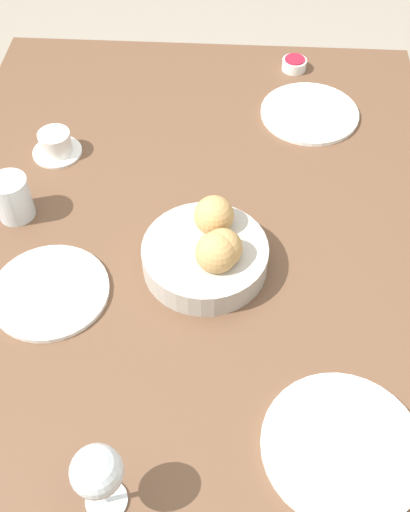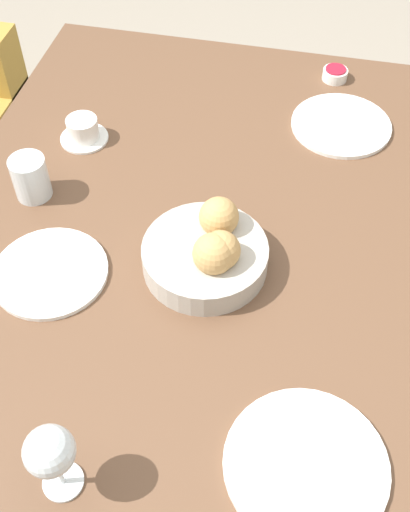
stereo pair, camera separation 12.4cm
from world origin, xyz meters
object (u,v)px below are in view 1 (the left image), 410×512
plate_near_right (310,113)px  jam_bowl_berry (294,64)px  coffee_cup (56,144)px  bread_basket (209,251)px  water_tumbler (12,198)px  plate_near_left (342,447)px  plate_far_center (50,291)px  wine_glass (97,473)px

plate_near_right → jam_bowl_berry: 0.19m
coffee_cup → bread_basket: bearing=-130.5°
water_tumbler → plate_near_right: bearing=-59.5°
water_tumbler → bread_basket: bearing=-105.8°
bread_basket → coffee_cup: bearing=49.5°
plate_near_right → jam_bowl_berry: (0.19, 0.03, 0.01)m
coffee_cup → plate_near_left: bearing=-138.4°
plate_near_right → jam_bowl_berry: jam_bowl_berry is taller
water_tumbler → plate_far_center: bearing=-150.6°
bread_basket → plate_near_right: 0.54m
plate_far_center → coffee_cup: 0.40m
plate_far_center → jam_bowl_berry: jam_bowl_berry is taller
bread_basket → plate_near_left: bearing=-147.2°
bread_basket → plate_near_left: size_ratio=0.94×
water_tumbler → wine_glass: 0.65m
plate_near_left → jam_bowl_berry: size_ratio=4.09×
plate_far_center → wine_glass: (-0.38, -0.17, 0.11)m
coffee_cup → water_tumbler: bearing=167.2°
coffee_cup → jam_bowl_berry: (0.37, -0.55, -0.01)m
plate_far_center → jam_bowl_berry: 0.90m
plate_near_left → coffee_cup: (0.67, 0.60, 0.02)m
plate_near_left → coffee_cup: size_ratio=2.32×
bread_basket → wine_glass: wine_glass is taller
plate_near_right → plate_far_center: 0.77m
plate_far_center → water_tumbler: 0.23m
bread_basket → plate_near_right: size_ratio=1.03×
plate_near_left → jam_bowl_berry: 1.04m
water_tumbler → wine_glass: size_ratio=0.61×
plate_near_right → jam_bowl_berry: size_ratio=3.74×
plate_near_right → water_tumbler: water_tumbler is taller
wine_glass → jam_bowl_berry: 1.19m
plate_near_right → wine_glass: bearing=160.0°
bread_basket → plate_near_left: (-0.36, -0.23, -0.04)m
water_tumbler → jam_bowl_berry: 0.82m
coffee_cup → jam_bowl_berry: coffee_cup is taller
bread_basket → plate_far_center: (-0.09, 0.30, -0.04)m
plate_near_left → wine_glass: size_ratio=1.67×
plate_near_right → coffee_cup: (-0.17, 0.58, 0.02)m
plate_far_center → coffee_cup: bearing=9.8°
plate_near_right → coffee_cup: size_ratio=2.11×
bread_basket → coffee_cup: 0.48m
plate_far_center → wine_glass: bearing=-156.2°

